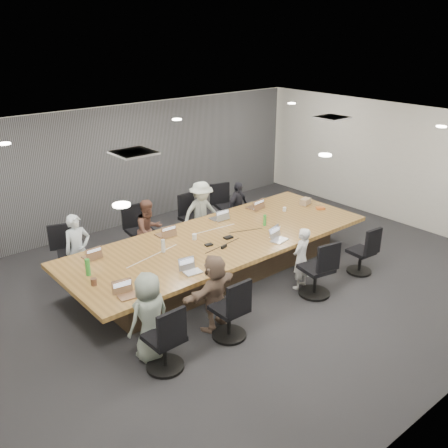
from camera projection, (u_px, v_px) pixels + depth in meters
floor at (238, 282)px, 9.26m from camera, size 10.00×8.00×0.00m
ceiling at (240, 133)px, 8.22m from camera, size 10.00×8.00×0.00m
wall_back at (125, 166)px, 11.58m from camera, size 10.00×0.00×2.80m
wall_right at (398, 164)px, 11.72m from camera, size 0.00×8.00×2.80m
curtain at (126, 166)px, 11.53m from camera, size 9.80×0.04×2.80m
conference_table at (221, 254)px, 9.47m from camera, size 6.00×2.20×0.74m
chair_0 at (71, 256)px, 9.34m from camera, size 0.72×0.72×0.83m
chair_1 at (141, 235)px, 10.23m from camera, size 0.65×0.65×0.87m
chair_2 at (192, 222)px, 11.03m from camera, size 0.55×0.55×0.79m
chair_3 at (228, 210)px, 11.63m from camera, size 0.72×0.72×0.87m
chair_4 at (164, 343)px, 6.82m from camera, size 0.58×0.58×0.83m
chair_5 at (229, 313)px, 7.52m from camera, size 0.57×0.57×0.83m
chair_6 at (316, 273)px, 8.70m from camera, size 0.68×0.68×0.87m
chair_7 at (361, 255)px, 9.50m from camera, size 0.54×0.54×0.74m
person_0 at (78, 250)px, 9.00m from camera, size 0.49×0.33×1.35m
laptop_0 at (91, 256)px, 8.58m from camera, size 0.29×0.21×0.02m
person_1 at (149, 231)px, 9.90m from camera, size 0.69×0.57×1.29m
laptop_1 at (164, 234)px, 9.47m from camera, size 0.32×0.23×0.02m
person_2 at (201, 213)px, 10.67m from camera, size 0.97×0.64×1.40m
laptop_2 at (218, 218)px, 10.26m from camera, size 0.32×0.23×0.02m
person_3 at (238, 207)px, 11.32m from camera, size 0.74×0.44×1.18m
laptop_3 at (254, 207)px, 10.87m from camera, size 0.39×0.30×0.02m
person_4 at (149, 316)px, 6.98m from camera, size 0.69×0.48×1.33m
laptop_4 at (129, 296)px, 7.33m from camera, size 0.34×0.25×0.02m
person_5 at (214, 292)px, 7.69m from camera, size 1.21×0.61×1.25m
laptop_5 at (193, 272)px, 8.03m from camera, size 0.31×0.23×0.02m
person_6 at (301, 258)px, 8.89m from camera, size 0.47×0.35×1.16m
laptop_6 at (279, 240)px, 9.22m from camera, size 0.36×0.28×0.02m
bottle_green_left at (88, 267)px, 7.91m from camera, size 0.10×0.10×0.28m
bottle_green_right at (265, 220)px, 9.87m from camera, size 0.08×0.08×0.22m
bottle_clear at (163, 246)px, 8.73m from camera, size 0.08×0.08×0.23m
cup_white_far at (194, 237)px, 9.25m from camera, size 0.09×0.09×0.11m
cup_white_near at (285, 209)px, 10.65m from camera, size 0.09×0.09×0.09m
mug_brown at (94, 282)px, 7.64m from camera, size 0.12×0.12×0.11m
mic_left at (209, 245)px, 9.02m from camera, size 0.15×0.11×0.03m
mic_right at (228, 237)px, 9.32m from camera, size 0.17×0.12×0.03m
stapler at (224, 247)px, 8.91m from camera, size 0.15×0.07×0.05m
canvas_bag at (305, 201)px, 11.04m from camera, size 0.28×0.21×0.13m
snack_packet at (320, 208)px, 10.78m from camera, size 0.22×0.20×0.04m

